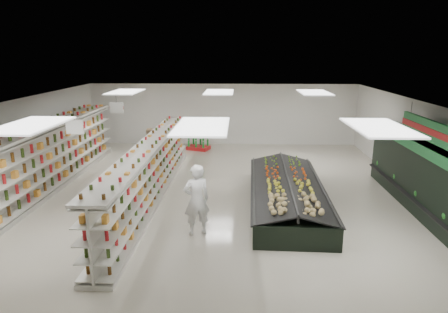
{
  "coord_description": "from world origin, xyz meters",
  "views": [
    {
      "loc": [
        0.83,
        -12.96,
        4.81
      ],
      "look_at": [
        0.34,
        0.35,
        1.31
      ],
      "focal_mm": 32.0,
      "sensor_mm": 36.0,
      "label": 1
    }
  ],
  "objects_px": {
    "soda_endcap": "(198,136)",
    "shopper_background": "(152,148)",
    "gondola_left": "(30,169)",
    "gondola_center": "(151,174)",
    "shopper_main": "(197,200)",
    "produce_island": "(287,191)"
  },
  "relations": [
    {
      "from": "soda_endcap",
      "to": "shopper_background",
      "type": "bearing_deg",
      "value": -115.76
    },
    {
      "from": "gondola_left",
      "to": "gondola_center",
      "type": "relative_size",
      "value": 1.23
    },
    {
      "from": "soda_endcap",
      "to": "shopper_background",
      "type": "distance_m",
      "value": 3.77
    },
    {
      "from": "gondola_left",
      "to": "shopper_main",
      "type": "bearing_deg",
      "value": -22.22
    },
    {
      "from": "soda_endcap",
      "to": "shopper_main",
      "type": "relative_size",
      "value": 0.73
    },
    {
      "from": "produce_island",
      "to": "soda_endcap",
      "type": "height_order",
      "value": "soda_endcap"
    },
    {
      "from": "gondola_center",
      "to": "soda_endcap",
      "type": "distance_m",
      "value": 7.04
    },
    {
      "from": "produce_island",
      "to": "shopper_main",
      "type": "bearing_deg",
      "value": -139.51
    },
    {
      "from": "shopper_main",
      "to": "shopper_background",
      "type": "distance_m",
      "value": 6.78
    },
    {
      "from": "shopper_main",
      "to": "shopper_background",
      "type": "height_order",
      "value": "shopper_main"
    },
    {
      "from": "produce_island",
      "to": "gondola_center",
      "type": "bearing_deg",
      "value": 174.95
    },
    {
      "from": "gondola_left",
      "to": "gondola_center",
      "type": "xyz_separation_m",
      "value": [
        3.94,
        0.27,
        -0.2
      ]
    },
    {
      "from": "shopper_background",
      "to": "produce_island",
      "type": "bearing_deg",
      "value": -95.82
    },
    {
      "from": "soda_endcap",
      "to": "shopper_main",
      "type": "xyz_separation_m",
      "value": [
        0.92,
        -9.67,
        0.29
      ]
    },
    {
      "from": "shopper_background",
      "to": "soda_endcap",
      "type": "bearing_deg",
      "value": 5.71
    },
    {
      "from": "gondola_center",
      "to": "soda_endcap",
      "type": "relative_size",
      "value": 7.63
    },
    {
      "from": "gondola_center",
      "to": "shopper_main",
      "type": "height_order",
      "value": "shopper_main"
    },
    {
      "from": "gondola_center",
      "to": "gondola_left",
      "type": "bearing_deg",
      "value": -175.48
    },
    {
      "from": "gondola_center",
      "to": "produce_island",
      "type": "xyz_separation_m",
      "value": [
        4.51,
        -0.4,
        -0.43
      ]
    },
    {
      "from": "gondola_left",
      "to": "shopper_background",
      "type": "bearing_deg",
      "value": 50.83
    },
    {
      "from": "shopper_background",
      "to": "shopper_main",
      "type": "bearing_deg",
      "value": -126.39
    },
    {
      "from": "soda_endcap",
      "to": "shopper_main",
      "type": "bearing_deg",
      "value": -84.56
    }
  ]
}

